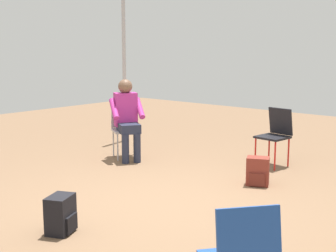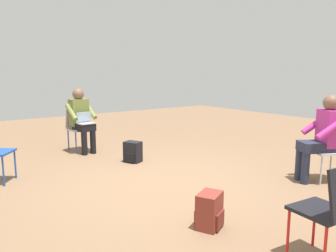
# 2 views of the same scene
# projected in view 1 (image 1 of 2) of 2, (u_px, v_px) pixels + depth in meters

# --- Properties ---
(ground_plane) EXTENTS (15.69, 15.69, 0.00)m
(ground_plane) POSITION_uv_depth(u_px,v_px,m) (160.00, 206.00, 5.15)
(ground_plane) COLOR brown
(chair_northeast) EXTENTS (0.56, 0.58, 0.85)m
(chair_northeast) POSITION_uv_depth(u_px,v_px,m) (125.00, 126.00, 7.40)
(chair_northeast) COLOR #B7B7BC
(chair_northeast) RESTS_ON ground
(chair_east) EXTENTS (0.48, 0.44, 0.85)m
(chair_east) POSITION_uv_depth(u_px,v_px,m) (276.00, 132.00, 6.84)
(chair_east) COLOR black
(chair_east) RESTS_ON ground
(person_in_magenta) EXTENTS (0.62, 0.63, 1.24)m
(person_in_magenta) POSITION_uv_depth(u_px,v_px,m) (127.00, 115.00, 7.21)
(person_in_magenta) COLOR #23283D
(person_in_magenta) RESTS_ON ground
(backpack_near_laptop_user) EXTENTS (0.34, 0.31, 0.36)m
(backpack_near_laptop_user) POSITION_uv_depth(u_px,v_px,m) (61.00, 217.00, 4.40)
(backpack_near_laptop_user) COLOR black
(backpack_near_laptop_user) RESTS_ON ground
(backpack_by_empty_chair) EXTENTS (0.31, 0.34, 0.36)m
(backpack_by_empty_chair) POSITION_uv_depth(u_px,v_px,m) (258.00, 173.00, 5.92)
(backpack_by_empty_chair) COLOR maroon
(backpack_by_empty_chair) RESTS_ON ground
(tent_pole_far) EXTENTS (0.07, 0.07, 2.61)m
(tent_pole_far) POSITION_uv_depth(u_px,v_px,m) (124.00, 70.00, 8.52)
(tent_pole_far) COLOR #B2B2B7
(tent_pole_far) RESTS_ON ground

